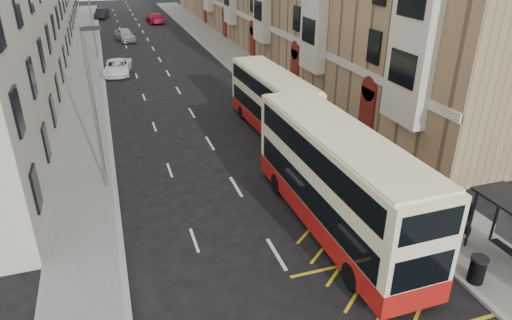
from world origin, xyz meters
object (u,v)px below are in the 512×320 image
object	(u,v)px
street_lamp_far	(92,15)
double_decker_front	(337,181)
white_van	(117,67)
pedestrian_far	(403,179)
car_red	(155,18)
double_decker_rear	(272,103)
car_dark	(102,13)
litter_bin	(477,269)
car_silver	(125,35)
pedestrian_near	(466,222)
street_lamp_near	(94,102)

from	to	relation	value
street_lamp_far	double_decker_front	bearing A→B (deg)	-75.71
white_van	street_lamp_far	bearing A→B (deg)	111.43
pedestrian_far	car_red	distance (m)	58.76
double_decker_rear	street_lamp_far	bearing A→B (deg)	110.94
street_lamp_far	car_dark	bearing A→B (deg)	87.86
street_lamp_far	car_red	distance (m)	25.05
white_van	litter_bin	bearing A→B (deg)	-65.04
litter_bin	car_silver	distance (m)	52.44
double_decker_rear	car_red	xyz separation A→B (m)	(-1.76, 48.53, -1.28)
street_lamp_far	car_dark	distance (m)	31.04
white_van	car_red	xyz separation A→B (m)	(7.27, 30.03, 0.08)
street_lamp_far	car_silver	world-z (taller)	street_lamp_far
double_decker_front	litter_bin	bearing A→B (deg)	-57.62
street_lamp_far	double_decker_front	xyz separation A→B (m)	(9.42, -36.97, -2.26)
street_lamp_far	pedestrian_near	distance (m)	42.35
double_decker_rear	car_silver	size ratio (longest dim) A/B	2.16
pedestrian_far	car_silver	size ratio (longest dim) A/B	0.34
pedestrian_far	car_red	xyz separation A→B (m)	(-4.95, 58.55, -0.18)
pedestrian_near	car_silver	size ratio (longest dim) A/B	0.40
litter_bin	car_silver	size ratio (longest dim) A/B	0.22
white_van	car_dark	distance (m)	37.75
pedestrian_near	pedestrian_far	bearing A→B (deg)	-89.79
double_decker_rear	car_dark	bearing A→B (deg)	97.74
double_decker_rear	pedestrian_near	size ratio (longest dim) A/B	5.36
street_lamp_near	car_silver	xyz separation A→B (m)	(3.53, 39.62, -3.83)
car_silver	litter_bin	bearing A→B (deg)	-91.21
white_van	car_silver	distance (m)	16.68
street_lamp_far	double_decker_front	world-z (taller)	street_lamp_far
pedestrian_near	car_silver	bearing A→B (deg)	-78.65
pedestrian_near	car_silver	world-z (taller)	pedestrian_near
litter_bin	car_dark	distance (m)	73.70
street_lamp_near	pedestrian_near	bearing A→B (deg)	-35.01
street_lamp_near	pedestrian_near	size ratio (longest dim) A/B	4.20
double_decker_front	car_silver	world-z (taller)	double_decker_front
white_van	double_decker_rear	bearing A→B (deg)	-56.42
litter_bin	double_decker_rear	bearing A→B (deg)	96.73
double_decker_rear	litter_bin	world-z (taller)	double_decker_rear
street_lamp_near	litter_bin	distance (m)	17.92
pedestrian_near	car_red	size ratio (longest dim) A/B	0.35
street_lamp_near	car_dark	xyz separation A→B (m)	(1.15, 60.78, -3.84)
car_silver	car_red	bearing A→B (deg)	56.60
double_decker_front	car_silver	bearing A→B (deg)	96.50
litter_bin	car_red	world-z (taller)	car_red
street_lamp_far	pedestrian_far	size ratio (longest dim) A/B	4.93
car_red	street_lamp_far	bearing A→B (deg)	64.87
car_red	car_dark	bearing A→B (deg)	-48.39
double_decker_rear	car_dark	size ratio (longest dim) A/B	2.11
street_lamp_near	litter_bin	bearing A→B (deg)	-43.40
street_lamp_far	double_decker_rear	xyz separation A→B (m)	(10.75, -25.46, -2.58)
pedestrian_near	double_decker_rear	bearing A→B (deg)	-77.81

